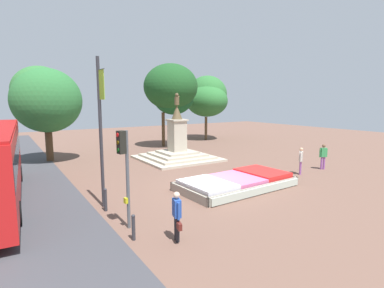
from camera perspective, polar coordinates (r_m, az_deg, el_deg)
name	(u,v)px	position (r m, az deg, el deg)	size (l,w,h in m)	color
ground_plane	(213,189)	(15.85, 3.94, -8.59)	(76.02, 76.02, 0.00)	brown
flower_planter	(238,182)	(16.20, 8.71, -7.23)	(6.44, 3.45, 0.66)	#38281C
statue_monument	(177,150)	(23.55, -2.84, -1.07)	(5.63, 5.63, 5.17)	#B4AA96
traffic_light_near_crossing	(124,162)	(10.76, -12.75, -3.36)	(0.42, 0.31, 3.56)	#4C5156
banner_pole	(101,130)	(13.16, -16.97, 2.59)	(0.16, 0.68, 6.38)	#2D2D33
pedestrian_with_handbag	(177,214)	(10.01, -2.89, -13.12)	(0.32, 0.72, 1.67)	black
pedestrian_near_planter	(301,159)	(19.90, 20.02, -2.69)	(0.48, 0.40, 1.70)	#8C4C99
pedestrian_crossing_plaza	(323,155)	(21.91, 23.72, -1.90)	(0.53, 0.36, 1.71)	#8C4C99
kerb_bollard_south	(133,227)	(10.42, -11.09, -15.20)	(0.13, 0.13, 0.89)	#2D2D33
kerb_bollard_mid_a	(105,199)	(13.20, -16.16, -10.05)	(0.15, 0.15, 0.99)	#2D2D33
park_tree_far_left	(45,97)	(24.80, -26.28, 8.01)	(4.92, 4.89, 7.13)	#4C3823
park_tree_behind_statue	(207,97)	(35.94, 2.86, 8.84)	(5.33, 5.84, 7.56)	brown
park_tree_far_right	(172,90)	(29.88, -3.92, 10.25)	(5.24, 5.34, 8.16)	#4C3823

